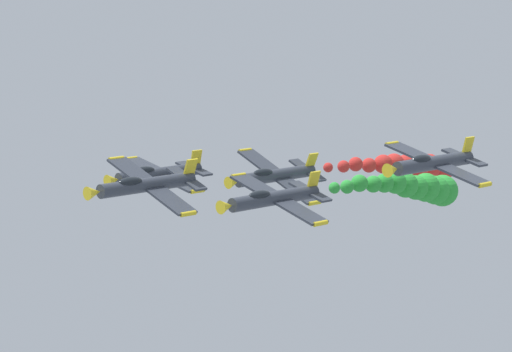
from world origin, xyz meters
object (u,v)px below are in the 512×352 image
Objects in this scene: airplane_left_inner at (273,198)px; airplane_left_outer at (275,175)px; airplane_right_outer at (433,163)px; airplane_lead at (146,185)px; airplane_right_inner at (158,174)px.

airplane_left_inner is 1.00× the size of airplane_left_outer.
airplane_left_outer is at bearing 3.65° from airplane_right_outer.
airplane_left_outer is at bearing -86.33° from airplane_lead.
airplane_lead is 1.00× the size of airplane_left_inner.
airplane_left_outer is (-7.48, -6.86, -0.08)m from airplane_right_inner.
airplane_left_inner is 1.00× the size of airplane_right_inner.
airplane_left_inner is at bearing -135.90° from airplane_lead.
airplane_lead is 1.00× the size of airplane_right_outer.
airplane_right_outer reaches higher than airplane_left_outer.
airplane_lead reaches higher than airplane_left_outer.
airplane_right_inner is at bearing -5.49° from airplane_left_inner.
airplane_lead is 15.22m from airplane_left_outer.
airplane_lead reaches higher than airplane_left_inner.
airplane_left_inner is at bearing 49.40° from airplane_right_outer.
airplane_right_inner is (8.45, -8.30, -0.93)m from airplane_lead.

